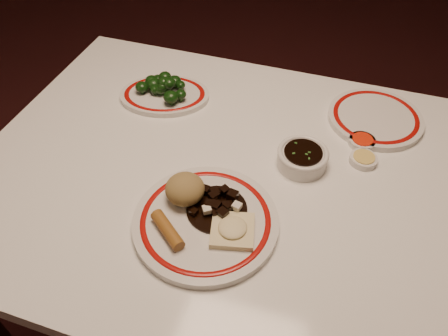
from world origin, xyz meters
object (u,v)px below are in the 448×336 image
at_px(spring_roll, 168,230).
at_px(broccoli_pile, 162,85).
at_px(dining_table, 232,198).
at_px(fried_wonton, 233,229).
at_px(stirfry_heap, 218,205).
at_px(broccoli_plate, 165,95).
at_px(main_plate, 206,221).
at_px(rice_mound, 185,189).
at_px(soy_bowl, 302,158).

relative_size(spring_roll, broccoli_pile, 0.65).
bearing_deg(dining_table, fried_wonton, -72.63).
relative_size(dining_table, fried_wonton, 11.78).
xyz_separation_m(spring_roll, fried_wonton, (0.12, 0.04, -0.00)).
relative_size(dining_table, stirfry_heap, 9.45).
distance_m(broccoli_plate, broccoli_pile, 0.03).
height_order(main_plate, rice_mound, rice_mound).
xyz_separation_m(broccoli_pile, soy_bowl, (0.41, -0.14, -0.02)).
bearing_deg(fried_wonton, soy_bowl, 69.75).
bearing_deg(broccoli_pile, fried_wonton, -50.34).
relative_size(dining_table, soy_bowl, 10.40).
bearing_deg(fried_wonton, broccoli_plate, 129.34).
relative_size(main_plate, fried_wonton, 3.13).
bearing_deg(main_plate, spring_roll, -135.60).
bearing_deg(fried_wonton, broccoli_pile, 129.66).
xyz_separation_m(fried_wonton, broccoli_plate, (-0.31, 0.38, -0.02)).
bearing_deg(stirfry_heap, broccoli_plate, 128.60).
bearing_deg(stirfry_heap, soy_bowl, 54.88).
bearing_deg(broccoli_plate, fried_wonton, -50.66).
height_order(main_plate, stirfry_heap, stirfry_heap).
bearing_deg(broccoli_plate, spring_roll, -65.45).
height_order(stirfry_heap, broccoli_pile, broccoli_pile).
distance_m(stirfry_heap, soy_bowl, 0.24).
distance_m(fried_wonton, soy_bowl, 0.26).
height_order(fried_wonton, broccoli_pile, broccoli_pile).
height_order(dining_table, main_plate, main_plate).
distance_m(spring_roll, fried_wonton, 0.13).
relative_size(dining_table, broccoli_pile, 8.21).
height_order(dining_table, stirfry_heap, stirfry_heap).
distance_m(fried_wonton, stirfry_heap, 0.07).
relative_size(main_plate, broccoli_plate, 1.13).
bearing_deg(broccoli_plate, stirfry_heap, -51.40).
height_order(dining_table, broccoli_pile, broccoli_pile).
bearing_deg(stirfry_heap, spring_roll, -128.03).
bearing_deg(fried_wonton, stirfry_heap, 133.96).
bearing_deg(dining_table, stirfry_heap, -86.96).
relative_size(spring_roll, soy_bowl, 0.82).
distance_m(broccoli_pile, soy_bowl, 0.43).
xyz_separation_m(main_plate, stirfry_heap, (0.01, 0.04, 0.02)).
relative_size(fried_wonton, broccoli_plate, 0.36).
bearing_deg(spring_roll, fried_wonton, -32.10).
height_order(spring_roll, broccoli_plate, spring_roll).
bearing_deg(dining_table, broccoli_plate, 141.08).
distance_m(broccoli_plate, soy_bowl, 0.43).
relative_size(broccoli_pile, soy_bowl, 1.27).
xyz_separation_m(spring_roll, broccoli_pile, (-0.20, 0.43, 0.01)).
height_order(stirfry_heap, soy_bowl, stirfry_heap).
bearing_deg(broccoli_pile, dining_table, -38.64).
height_order(fried_wonton, soy_bowl, same).
bearing_deg(soy_bowl, main_plate, -123.30).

